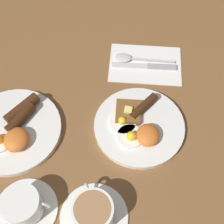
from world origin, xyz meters
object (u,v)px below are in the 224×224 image
breakfast_plate_far (14,129)px  teacup_near (93,213)px  knife (148,66)px  spoon (129,58)px  breakfast_plate_near (139,125)px  teacup_far (24,206)px

breakfast_plate_far → teacup_near: bearing=-127.9°
knife → spoon: 0.06m
teacup_near → spoon: (0.47, -0.03, -0.02)m
breakfast_plate_near → teacup_near: 0.25m
breakfast_plate_near → knife: size_ratio=1.23×
breakfast_plate_near → breakfast_plate_far: 0.32m
breakfast_plate_far → spoon: bearing=-43.6°
teacup_far → knife: (0.45, -0.24, -0.02)m
teacup_near → breakfast_plate_near: bearing=-18.1°
breakfast_plate_far → spoon: (0.28, -0.27, -0.00)m
knife → teacup_near: bearing=74.7°
breakfast_plate_near → teacup_far: bearing=136.5°
breakfast_plate_far → breakfast_plate_near: bearing=-80.4°
breakfast_plate_far → teacup_far: size_ratio=1.73×
teacup_far → spoon: teacup_far is taller
breakfast_plate_near → spoon: (0.23, 0.05, -0.00)m
teacup_far → spoon: (0.47, -0.18, -0.02)m
breakfast_plate_near → breakfast_plate_far: (-0.05, 0.32, 0.00)m
teacup_near → knife: 0.46m
breakfast_plate_near → spoon: 0.23m
breakfast_plate_near → knife: (0.21, -0.01, -0.01)m
teacup_far → spoon: bearing=-21.3°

